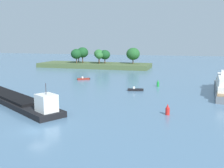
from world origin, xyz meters
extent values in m
plane|color=slate|center=(0.00, 0.00, 0.00)|extent=(400.00, 400.00, 0.00)
cube|color=#4C6038|center=(-22.96, 84.00, 0.99)|extent=(52.59, 16.98, 1.99)
cylinder|color=#513823|center=(-31.91, 85.86, 3.31)|extent=(0.44, 0.44, 2.65)
ellipsoid|color=#2D6B33|center=(-31.91, 85.86, 6.37)|extent=(4.32, 4.32, 3.89)
cylinder|color=#513823|center=(-31.19, 81.78, 3.11)|extent=(0.44, 0.44, 2.26)
ellipsoid|color=#194C23|center=(-31.19, 81.78, 6.34)|extent=(5.24, 5.24, 4.71)
cylinder|color=#513823|center=(-29.00, 84.02, 3.38)|extent=(0.44, 0.44, 2.78)
ellipsoid|color=#194C23|center=(-29.00, 84.02, 6.96)|extent=(5.49, 5.49, 4.94)
cylinder|color=#513823|center=(-20.72, 83.97, 3.34)|extent=(0.44, 0.44, 2.70)
ellipsoid|color=#2D6B33|center=(-20.72, 83.97, 6.48)|extent=(4.49, 4.49, 4.04)
cylinder|color=#513823|center=(-19.72, 81.62, 3.19)|extent=(0.44, 0.44, 2.41)
ellipsoid|color=#2D6B33|center=(-19.72, 81.62, 5.84)|extent=(3.62, 3.62, 3.25)
cylinder|color=#513823|center=(-18.00, 84.83, 3.01)|extent=(0.44, 0.44, 2.04)
ellipsoid|color=#194C23|center=(-18.00, 84.83, 6.01)|extent=(4.97, 4.97, 4.47)
cylinder|color=#513823|center=(-4.77, 86.17, 3.01)|extent=(0.44, 0.44, 2.04)
ellipsoid|color=#235B28|center=(-4.77, 86.17, 6.52)|extent=(6.23, 6.23, 5.61)
cube|color=maroon|center=(-12.30, 45.21, 0.27)|extent=(3.97, 3.15, 0.54)
cube|color=white|center=(-12.54, 45.05, 0.79)|extent=(0.77, 0.82, 0.50)
cube|color=black|center=(-10.53, 46.31, 0.28)|extent=(0.41, 0.42, 0.56)
cube|color=black|center=(7.26, 31.84, 0.26)|extent=(3.81, 2.03, 0.52)
cube|color=white|center=(7.00, 31.77, 0.77)|extent=(0.63, 0.68, 0.50)
cube|color=black|center=(9.17, 32.35, 0.28)|extent=(0.35, 0.38, 0.56)
cube|color=black|center=(-15.99, 13.96, 0.49)|extent=(34.43, 23.08, 0.99)
cube|color=black|center=(-17.28, 14.72, 1.24)|extent=(24.47, 16.78, 0.50)
cube|color=white|center=(-1.89, 5.61, 2.39)|extent=(4.10, 3.91, 2.80)
cylinder|color=#333338|center=(-1.89, 5.61, 4.69)|extent=(0.12, 0.12, 1.80)
cylinder|color=red|center=(16.70, 12.58, 0.60)|extent=(0.70, 0.70, 1.20)
cone|color=red|center=(16.70, 12.58, 1.55)|extent=(0.49, 0.49, 0.70)
cylinder|color=green|center=(12.04, 39.59, 0.60)|extent=(0.70, 0.70, 1.20)
cone|color=green|center=(12.04, 39.59, 1.55)|extent=(0.49, 0.49, 0.70)
camera|label=1|loc=(19.53, -29.46, 12.09)|focal=40.81mm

